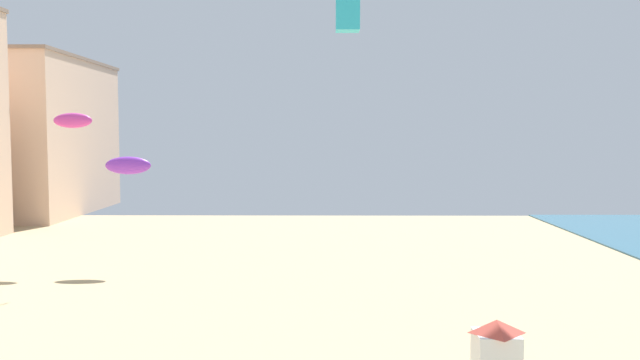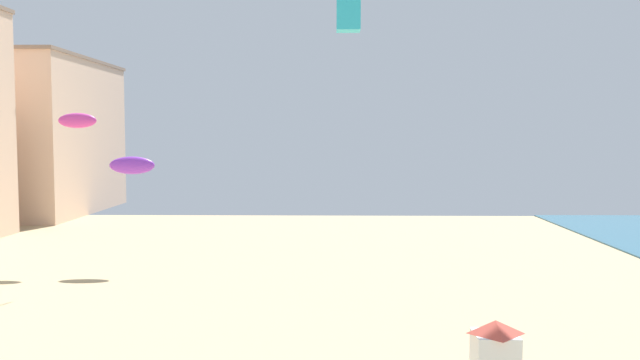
{
  "view_description": "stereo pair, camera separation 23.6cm",
  "coord_description": "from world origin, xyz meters",
  "px_view_note": "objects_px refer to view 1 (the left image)",
  "views": [
    {
      "loc": [
        1.97,
        0.95,
        7.34
      ],
      "look_at": [
        1.8,
        21.4,
        5.93
      ],
      "focal_mm": 36.67,
      "sensor_mm": 36.0,
      "label": 1
    },
    {
      "loc": [
        2.2,
        0.95,
        7.34
      ],
      "look_at": [
        1.8,
        21.4,
        5.93
      ],
      "focal_mm": 36.67,
      "sensor_mm": 36.0,
      "label": 2
    }
  ],
  "objects_px": {
    "kite_cyan_box": "(348,12)",
    "kite_purple_parafoil": "(128,165)",
    "kite_magenta_parafoil": "(73,120)",
    "lifeguard_stand": "(496,346)"
  },
  "relations": [
    {
      "from": "kite_purple_parafoil",
      "to": "kite_magenta_parafoil",
      "type": "bearing_deg",
      "value": 159.39
    },
    {
      "from": "kite_purple_parafoil",
      "to": "kite_magenta_parafoil",
      "type": "distance_m",
      "value": 4.52
    },
    {
      "from": "kite_cyan_box",
      "to": "kite_purple_parafoil",
      "type": "xyz_separation_m",
      "value": [
        -11.67,
        13.36,
        -5.87
      ]
    },
    {
      "from": "lifeguard_stand",
      "to": "kite_magenta_parafoil",
      "type": "distance_m",
      "value": 28.66
    },
    {
      "from": "kite_purple_parafoil",
      "to": "kite_magenta_parafoil",
      "type": "xyz_separation_m",
      "value": [
        -3.52,
        1.32,
        2.51
      ]
    },
    {
      "from": "kite_cyan_box",
      "to": "kite_purple_parafoil",
      "type": "distance_m",
      "value": 18.69
    },
    {
      "from": "kite_magenta_parafoil",
      "to": "kite_purple_parafoil",
      "type": "bearing_deg",
      "value": -20.61
    },
    {
      "from": "kite_magenta_parafoil",
      "to": "lifeguard_stand",
      "type": "bearing_deg",
      "value": -47.49
    },
    {
      "from": "lifeguard_stand",
      "to": "kite_purple_parafoil",
      "type": "bearing_deg",
      "value": 108.59
    },
    {
      "from": "kite_cyan_box",
      "to": "kite_magenta_parafoil",
      "type": "xyz_separation_m",
      "value": [
        -15.19,
        14.68,
        -3.36
      ]
    }
  ]
}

